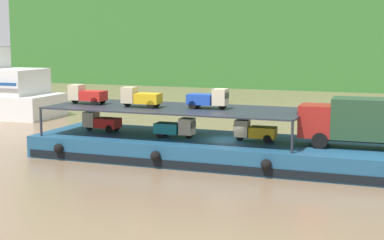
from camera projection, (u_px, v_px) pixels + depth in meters
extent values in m
plane|color=#7F664C|center=(227.00, 161.00, 39.79)|extent=(400.00, 400.00, 0.00)
cube|color=navy|center=(227.00, 151.00, 39.68)|extent=(26.89, 7.23, 1.50)
cube|color=black|center=(210.00, 168.00, 36.37)|extent=(26.35, 0.06, 0.50)
sphere|color=black|center=(59.00, 148.00, 39.89)|extent=(0.66, 0.66, 0.66)
sphere|color=black|center=(155.00, 156.00, 37.39)|extent=(0.66, 0.66, 0.66)
sphere|color=black|center=(266.00, 165.00, 34.89)|extent=(0.66, 0.66, 0.66)
cube|color=maroon|center=(316.00, 120.00, 37.26)|extent=(2.07, 2.25, 2.00)
cube|color=#192833|center=(300.00, 114.00, 37.54)|extent=(0.12, 1.84, 0.60)
cube|color=#234228|center=(372.00, 119.00, 36.14)|extent=(4.87, 2.46, 2.50)
cube|color=black|center=(371.00, 140.00, 36.33)|extent=(6.84, 1.60, 0.20)
cylinder|color=black|center=(324.00, 135.00, 38.24)|extent=(1.01, 0.31, 1.00)
cylinder|color=black|center=(320.00, 141.00, 36.34)|extent=(1.01, 0.31, 1.00)
cylinder|color=#232833|center=(310.00, 122.00, 40.61)|extent=(0.16, 0.16, 2.00)
cylinder|color=#232833|center=(292.00, 137.00, 34.80)|extent=(0.16, 0.16, 2.00)
cylinder|color=#232833|center=(88.00, 111.00, 46.72)|extent=(0.16, 0.16, 2.00)
cylinder|color=#232833|center=(41.00, 122.00, 40.91)|extent=(0.16, 0.16, 2.00)
cube|color=#232833|center=(175.00, 108.00, 40.62)|extent=(17.69, 6.43, 0.10)
cube|color=red|center=(108.00, 123.00, 42.86)|extent=(1.71, 1.22, 0.70)
cube|color=beige|center=(91.00, 119.00, 43.33)|extent=(0.91, 1.01, 1.10)
cube|color=#19232D|center=(85.00, 117.00, 43.48)|extent=(0.05, 0.85, 0.38)
cylinder|color=black|center=(89.00, 126.00, 43.46)|extent=(0.56, 0.15, 0.56)
cylinder|color=black|center=(116.00, 127.00, 43.25)|extent=(0.56, 0.15, 0.56)
cylinder|color=black|center=(109.00, 129.00, 42.27)|extent=(0.56, 0.15, 0.56)
cube|color=teal|center=(168.00, 128.00, 40.44)|extent=(1.70, 1.21, 0.70)
cube|color=beige|center=(187.00, 126.00, 39.92)|extent=(0.90, 1.00, 1.10)
cube|color=#19232D|center=(194.00, 125.00, 39.74)|extent=(0.04, 0.85, 0.38)
cylinder|color=black|center=(189.00, 134.00, 39.94)|extent=(0.56, 0.14, 0.56)
cylinder|color=black|center=(160.00, 134.00, 40.14)|extent=(0.56, 0.14, 0.56)
cylinder|color=black|center=(166.00, 132.00, 41.12)|extent=(0.56, 0.14, 0.56)
cube|color=gold|center=(263.00, 132.00, 38.71)|extent=(1.75, 1.27, 0.70)
cube|color=#C6B793|center=(242.00, 128.00, 39.11)|extent=(0.94, 1.04, 1.10)
cube|color=#19232D|center=(235.00, 126.00, 39.24)|extent=(0.08, 0.85, 0.38)
cylinder|color=black|center=(240.00, 136.00, 39.23)|extent=(0.57, 0.16, 0.56)
cylinder|color=black|center=(270.00, 136.00, 39.13)|extent=(0.57, 0.16, 0.56)
cylinder|color=black|center=(267.00, 139.00, 38.13)|extent=(0.57, 0.16, 0.56)
cube|color=red|center=(93.00, 96.00, 42.47)|extent=(1.73, 1.24, 0.70)
cube|color=beige|center=(77.00, 92.00, 42.95)|extent=(0.92, 1.02, 1.10)
cube|color=#19232D|center=(71.00, 90.00, 43.11)|extent=(0.06, 0.85, 0.38)
cylinder|color=black|center=(75.00, 100.00, 43.09)|extent=(0.56, 0.15, 0.56)
cylinder|color=black|center=(102.00, 100.00, 42.85)|extent=(0.56, 0.15, 0.56)
cylinder|color=black|center=(94.00, 101.00, 41.88)|extent=(0.56, 0.15, 0.56)
cube|color=gold|center=(148.00, 98.00, 40.58)|extent=(1.76, 1.29, 0.70)
cube|color=#C6B793|center=(129.00, 95.00, 40.97)|extent=(0.95, 1.05, 1.10)
cube|color=#19232D|center=(123.00, 93.00, 41.09)|extent=(0.08, 0.85, 0.38)
cylinder|color=black|center=(127.00, 103.00, 41.09)|extent=(0.57, 0.17, 0.56)
cylinder|color=black|center=(156.00, 103.00, 41.01)|extent=(0.57, 0.17, 0.56)
cylinder|color=black|center=(151.00, 105.00, 40.01)|extent=(0.57, 0.17, 0.56)
cube|color=#1E47B7|center=(201.00, 99.00, 40.08)|extent=(1.71, 1.21, 0.70)
cube|color=beige|center=(220.00, 97.00, 39.58)|extent=(0.91, 1.01, 1.10)
cube|color=#19232D|center=(227.00, 96.00, 39.40)|extent=(0.05, 0.85, 0.38)
cylinder|color=black|center=(222.00, 105.00, 39.60)|extent=(0.56, 0.14, 0.56)
cylinder|color=black|center=(192.00, 105.00, 39.78)|extent=(0.56, 0.14, 0.56)
cylinder|color=black|center=(198.00, 103.00, 40.76)|extent=(0.56, 0.14, 0.56)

